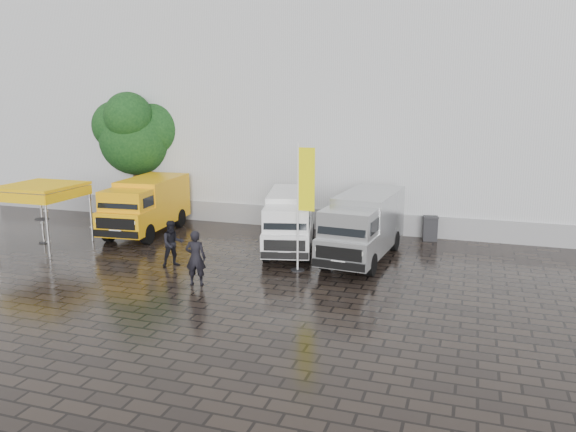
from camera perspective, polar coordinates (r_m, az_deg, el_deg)
name	(u,v)px	position (r m, az deg, el deg)	size (l,w,h in m)	color
ground	(269,279)	(20.03, -1.91, -6.44)	(120.00, 120.00, 0.00)	black
exhibition_hall	(395,102)	(34.12, 10.83, 11.28)	(44.00, 16.00, 12.00)	silver
hall_plinth	(367,222)	(26.81, 8.03, -0.66)	(44.00, 0.15, 1.00)	gray
van_yellow	(146,207)	(27.12, -14.25, 0.89)	(2.12, 5.51, 2.54)	#FFAD0D
van_white	(290,222)	(23.44, 0.22, -0.65)	(1.83, 5.50, 2.39)	white
van_silver	(363,228)	(22.28, 7.62, -1.19)	(1.98, 5.94, 2.57)	#B0B3B5
canopy_tent	(40,189)	(26.02, -23.85, 2.53)	(2.92, 2.92, 2.70)	silver
flagpole	(303,201)	(20.30, 1.49, 1.54)	(0.88, 0.50, 4.77)	black
tree	(136,134)	(31.10, -15.23, 8.03)	(3.81, 3.93, 6.83)	black
cocktail_table	(43,231)	(26.99, -23.63, -1.39)	(0.60, 0.60, 1.09)	black
wheelie_bin	(430,228)	(26.01, 14.24, -1.20)	(0.66, 0.66, 1.10)	black
person_front	(196,258)	(19.43, -9.37, -4.22)	(0.70, 0.46, 1.92)	black
person_tent	(173,243)	(21.76, -11.63, -2.75)	(0.86, 0.67, 1.77)	black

